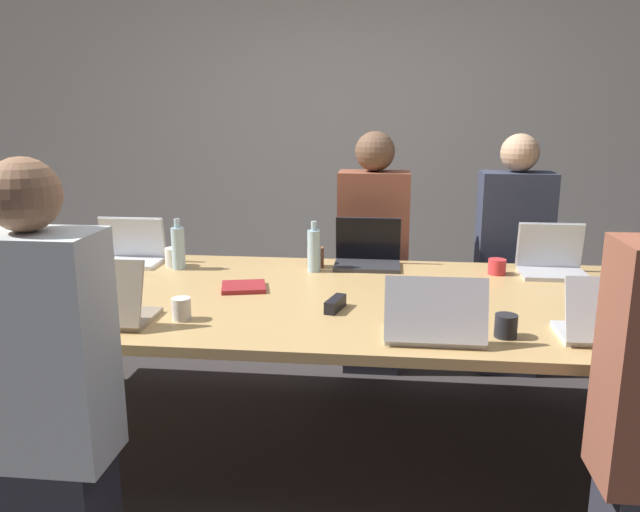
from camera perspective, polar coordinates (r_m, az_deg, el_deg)
ground_plane at (r=3.02m, az=1.16°, el=-16.77°), size 24.00×24.00×0.00m
curtain_wall at (r=5.06m, az=3.82°, el=12.04°), size 12.00×0.06×2.80m
conference_table at (r=2.74m, az=1.23°, el=-4.56°), size 3.74×1.34×0.72m
laptop_near_midright at (r=2.22m, az=10.40°, el=-5.96°), size 0.35×0.24×0.24m
cup_near_midright at (r=2.33m, az=16.63°, el=-6.14°), size 0.08×0.08×0.08m
laptop_near_right at (r=2.41m, az=25.37°, el=-5.56°), size 0.37×0.24×0.24m
laptop_far_left at (r=3.43m, az=-17.02°, el=0.54°), size 0.35×0.23×0.24m
cup_far_left at (r=3.30m, az=-13.21°, el=-0.09°), size 0.09×0.09×0.10m
bottle_far_left at (r=3.22m, az=-12.83°, el=0.77°), size 0.07×0.07×0.26m
laptop_far_center at (r=3.23m, az=4.37°, el=0.37°), size 0.34×0.24×0.24m
person_far_center at (r=3.61m, az=4.85°, el=-0.08°), size 0.40×0.24×1.39m
cup_far_center at (r=3.19m, az=-0.42°, el=-0.11°), size 0.09×0.09×0.10m
bottle_far_center at (r=3.10m, az=-0.55°, el=0.56°), size 0.07×0.07×0.25m
laptop_near_left at (r=2.48m, az=-18.80°, el=-4.31°), size 0.31×0.26×0.26m
person_near_left at (r=2.12m, az=-23.85°, el=-11.23°), size 0.40×0.24×1.39m
cup_near_left at (r=2.46m, az=-12.56°, el=-4.74°), size 0.07×0.07×0.09m
laptop_far_right at (r=3.27m, az=20.41°, el=-0.30°), size 0.32×0.24×0.25m
person_far_right at (r=3.74m, az=17.15°, el=-0.32°), size 0.40×0.24×1.38m
cup_far_right at (r=3.18m, az=15.88°, el=-0.95°), size 0.09×0.09×0.08m
stapler at (r=2.53m, az=1.41°, el=-4.41°), size 0.08×0.16×0.05m
notebook at (r=2.84m, az=-7.00°, el=-2.83°), size 0.23×0.22×0.02m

